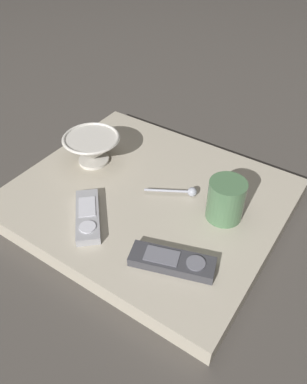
# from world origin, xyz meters

# --- Properties ---
(ground_plane) EXTENTS (6.00, 6.00, 0.00)m
(ground_plane) POSITION_xyz_m (0.00, 0.00, 0.00)
(ground_plane) COLOR #47423D
(table) EXTENTS (0.61, 0.53, 0.04)m
(table) POSITION_xyz_m (0.00, 0.00, 0.02)
(table) COLOR #B7AD99
(table) RESTS_ON ground
(cereal_bowl) EXTENTS (0.15, 0.15, 0.08)m
(cereal_bowl) POSITION_xyz_m (0.19, -0.02, 0.09)
(cereal_bowl) COLOR beige
(cereal_bowl) RESTS_ON table
(coffee_mug) EXTENTS (0.08, 0.08, 0.09)m
(coffee_mug) POSITION_xyz_m (-0.18, -0.03, 0.09)
(coffee_mug) COLOR #4C724C
(coffee_mug) RESTS_ON table
(teaspoon) EXTENTS (0.11, 0.07, 0.02)m
(teaspoon) POSITION_xyz_m (-0.08, -0.04, 0.06)
(teaspoon) COLOR #A3A5B2
(teaspoon) RESTS_ON table
(tv_remote_near) EXTENTS (0.17, 0.10, 0.02)m
(tv_remote_near) POSITION_xyz_m (-0.16, 0.15, 0.05)
(tv_remote_near) COLOR #38383D
(tv_remote_near) RESTS_ON table
(tv_remote_far) EXTENTS (0.14, 0.15, 0.02)m
(tv_remote_far) POSITION_xyz_m (0.06, 0.15, 0.05)
(tv_remote_far) COLOR #9E9EA3
(tv_remote_far) RESTS_ON table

